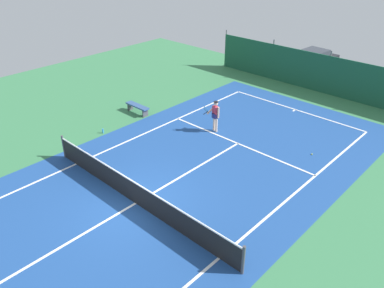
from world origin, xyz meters
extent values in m
plane|color=#387A4C|center=(0.00, 0.00, 0.00)|extent=(36.00, 36.00, 0.00)
cube|color=#1E478C|center=(0.00, 0.00, 0.00)|extent=(11.02, 26.60, 0.01)
cube|color=white|center=(0.00, 11.90, 0.01)|extent=(8.22, 0.10, 0.01)
cube|color=white|center=(-4.11, 0.00, 0.01)|extent=(0.10, 23.80, 0.01)
cube|color=white|center=(4.11, 0.00, 0.01)|extent=(0.10, 23.80, 0.01)
cube|color=white|center=(0.00, 6.40, 0.01)|extent=(8.22, 0.10, 0.01)
cube|color=white|center=(0.00, 0.00, 0.01)|extent=(0.10, 12.80, 0.01)
cube|color=white|center=(0.00, 11.75, 0.01)|extent=(0.10, 0.30, 0.01)
cube|color=black|center=(0.00, 0.00, 0.47)|extent=(9.92, 0.03, 0.95)
cube|color=white|center=(0.00, 0.00, 0.97)|extent=(9.92, 0.04, 0.05)
cylinder|color=#47474C|center=(-5.01, 0.00, 0.55)|extent=(0.10, 0.10, 1.10)
cylinder|color=#47474C|center=(5.01, 0.00, 0.55)|extent=(0.10, 0.10, 1.10)
cube|color=#195138|center=(0.00, 15.44, 1.20)|extent=(16.22, 0.06, 2.40)
cylinder|color=#595B60|center=(-8.11, 15.50, 1.35)|extent=(0.08, 0.08, 2.70)
cylinder|color=#595B60|center=(-4.05, 15.50, 1.35)|extent=(0.08, 0.08, 2.70)
cylinder|color=#595B60|center=(0.00, 15.50, 1.35)|extent=(0.08, 0.08, 2.70)
cube|color=#234C1E|center=(0.00, 16.04, 0.55)|extent=(14.60, 0.70, 1.10)
cylinder|color=beige|center=(-1.58, 6.65, 0.41)|extent=(0.12, 0.12, 0.82)
cylinder|color=beige|center=(-1.78, 6.70, 0.41)|extent=(0.12, 0.12, 0.82)
cylinder|color=navy|center=(-1.68, 6.68, 0.90)|extent=(0.40, 0.40, 0.22)
cube|color=#D1384C|center=(-1.68, 6.68, 1.10)|extent=(0.40, 0.28, 0.56)
sphere|color=beige|center=(-1.68, 6.68, 1.53)|extent=(0.22, 0.22, 0.22)
cylinder|color=black|center=(-1.68, 6.68, 1.62)|extent=(0.23, 0.23, 0.04)
cylinder|color=beige|center=(-1.46, 6.62, 1.13)|extent=(0.09, 0.09, 0.58)
cylinder|color=beige|center=(-1.93, 6.62, 1.13)|extent=(0.22, 0.53, 0.41)
cylinder|color=black|center=(-2.06, 6.34, 1.02)|extent=(0.10, 0.27, 0.13)
torus|color=teal|center=(-2.06, 6.34, 1.24)|extent=(0.33, 0.20, 0.29)
sphere|color=#CCDB33|center=(3.16, 7.89, 0.03)|extent=(0.07, 0.07, 0.07)
cube|color=black|center=(-2.49, 18.40, 0.72)|extent=(2.12, 4.33, 0.80)
cube|color=#2D333D|center=(-2.49, 18.40, 1.40)|extent=(1.67, 2.00, 0.56)
cylinder|color=black|center=(-1.69, 17.03, 0.32)|extent=(0.27, 0.65, 0.64)
cylinder|color=black|center=(-3.49, 17.17, 0.32)|extent=(0.27, 0.65, 0.64)
cylinder|color=black|center=(-1.49, 19.63, 0.32)|extent=(0.27, 0.65, 0.64)
cylinder|color=black|center=(-3.29, 19.77, 0.32)|extent=(0.27, 0.65, 0.64)
cube|color=#335184|center=(-6.31, 5.38, 0.45)|extent=(1.60, 0.40, 0.08)
cube|color=#4C4C51|center=(-6.96, 5.38, 0.23)|extent=(0.08, 0.36, 0.45)
cube|color=#4C4C51|center=(-5.66, 5.38, 0.23)|extent=(0.08, 0.36, 0.45)
cylinder|color=#338CD8|center=(-5.72, 2.58, 0.12)|extent=(0.08, 0.08, 0.24)
camera|label=1|loc=(9.57, -7.11, 9.15)|focal=36.11mm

